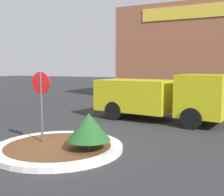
{
  "coord_description": "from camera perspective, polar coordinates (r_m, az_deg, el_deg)",
  "views": [
    {
      "loc": [
        5.01,
        -6.69,
        2.46
      ],
      "look_at": [
        0.33,
        3.03,
        1.29
      ],
      "focal_mm": 45.0,
      "sensor_mm": 36.0,
      "label": 1
    }
  ],
  "objects": [
    {
      "name": "island_shrub",
      "position": [
        7.98,
        -4.73,
        -5.82
      ],
      "size": [
        1.24,
        1.24,
        1.04
      ],
      "color": "brown",
      "rests_on": "traffic_island"
    },
    {
      "name": "utility_truck",
      "position": [
        13.18,
        9.7,
        0.43
      ],
      "size": [
        6.22,
        2.96,
        2.17
      ],
      "rotation": [
        0.0,
        0.0,
        -0.14
      ],
      "color": "gold",
      "rests_on": "ground_plane"
    },
    {
      "name": "stop_sign",
      "position": [
        8.94,
        -14.19,
        0.62
      ],
      "size": [
        0.68,
        0.07,
        2.35
      ],
      "color": "#4C4C51",
      "rests_on": "ground_plane"
    },
    {
      "name": "storefront_building",
      "position": [
        23.21,
        20.95,
        8.44
      ],
      "size": [
        14.7,
        6.07,
        7.08
      ],
      "color": "#93563D",
      "rests_on": "ground_plane"
    },
    {
      "name": "traffic_island",
      "position": [
        8.69,
        -10.83,
        -9.86
      ],
      "size": [
        3.86,
        3.86,
        0.15
      ],
      "color": "silver",
      "rests_on": "ground_plane"
    },
    {
      "name": "ground_plane",
      "position": [
        8.71,
        -10.82,
        -10.34
      ],
      "size": [
        120.0,
        120.0,
        0.0
      ],
      "primitive_type": "plane",
      "color": "#2D2D30"
    }
  ]
}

